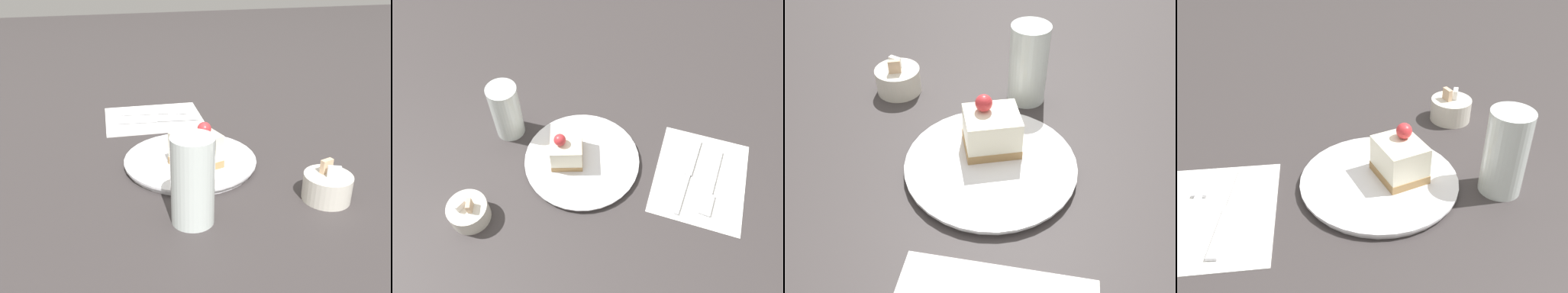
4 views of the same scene
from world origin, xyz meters
TOP-DOWN VIEW (x-y plane):
  - ground_plane at (0.00, 0.00)m, footprint 4.00×4.00m
  - plate at (-0.02, 0.03)m, footprint 0.24×0.24m
  - cake_slice at (0.01, 0.03)m, footprint 0.08×0.09m
  - sugar_bowl at (0.15, 0.20)m, footprint 0.07×0.07m
  - drinking_glass at (0.16, -0.01)m, footprint 0.06×0.06m

SIDE VIEW (x-z plane):
  - ground_plane at x=0.00m, z-range 0.00..0.00m
  - plate at x=-0.02m, z-range 0.00..0.01m
  - sugar_bowl at x=0.15m, z-range -0.01..0.05m
  - cake_slice at x=0.01m, z-range 0.00..0.09m
  - drinking_glass at x=0.16m, z-range 0.00..0.13m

